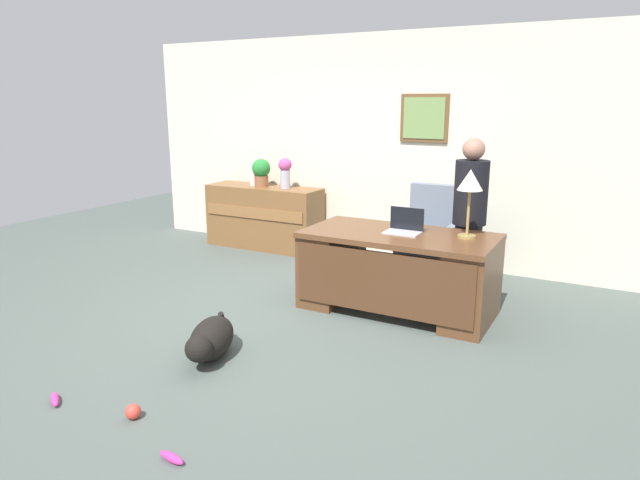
{
  "coord_description": "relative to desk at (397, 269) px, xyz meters",
  "views": [
    {
      "loc": [
        2.55,
        -3.87,
        1.93
      ],
      "look_at": [
        0.28,
        0.3,
        0.75
      ],
      "focal_mm": 31.77,
      "sensor_mm": 36.0,
      "label": 1
    }
  ],
  "objects": [
    {
      "name": "desk_lamp",
      "position": [
        0.59,
        0.14,
        0.81
      ],
      "size": [
        0.22,
        0.22,
        0.6
      ],
      "color": "#9E8447",
      "rests_on": "desk"
    },
    {
      "name": "vase_with_flowers",
      "position": [
        -2.07,
        1.38,
        0.64
      ],
      "size": [
        0.17,
        0.17,
        0.39
      ],
      "color": "#B0AFC4",
      "rests_on": "credenza"
    },
    {
      "name": "dog_toy_ball",
      "position": [
        -0.76,
        -2.53,
        -0.36
      ],
      "size": [
        0.1,
        0.1,
        0.1
      ],
      "primitive_type": "sphere",
      "color": "#E53F33",
      "rests_on": "ground_plane"
    },
    {
      "name": "back_wall",
      "position": [
        -0.78,
        1.73,
        0.95
      ],
      "size": [
        7.0,
        0.16,
        2.7
      ],
      "color": "beige",
      "rests_on": "ground_plane"
    },
    {
      "name": "armchair",
      "position": [
        0.01,
        1.01,
        0.07
      ],
      "size": [
        0.6,
        0.59,
        1.05
      ],
      "color": "slate",
      "rests_on": "ground_plane"
    },
    {
      "name": "potted_plant",
      "position": [
        -2.44,
        1.38,
        0.62
      ],
      "size": [
        0.24,
        0.24,
        0.36
      ],
      "color": "brown",
      "rests_on": "credenza"
    },
    {
      "name": "person_standing",
      "position": [
        0.48,
        0.65,
        0.41
      ],
      "size": [
        0.32,
        0.32,
        1.58
      ],
      "color": "#262323",
      "rests_on": "ground_plane"
    },
    {
      "name": "credenza",
      "position": [
        -2.41,
        1.38,
        0.01
      ],
      "size": [
        1.57,
        0.5,
        0.82
      ],
      "color": "brown",
      "rests_on": "ground_plane"
    },
    {
      "name": "desk",
      "position": [
        0.0,
        0.0,
        0.0
      ],
      "size": [
        1.74,
        0.89,
        0.74
      ],
      "color": "brown",
      "rests_on": "ground_plane"
    },
    {
      "name": "vase_empty",
      "position": [
        -2.56,
        1.38,
        0.57
      ],
      "size": [
        0.1,
        0.1,
        0.3
      ],
      "primitive_type": "cylinder",
      "color": "silver",
      "rests_on": "credenza"
    },
    {
      "name": "laptop",
      "position": [
        0.03,
        0.07,
        0.4
      ],
      "size": [
        0.32,
        0.22,
        0.22
      ],
      "color": "#B2B5BA",
      "rests_on": "desk"
    },
    {
      "name": "dog_lying",
      "position": [
        -0.88,
        -1.63,
        -0.25
      ],
      "size": [
        0.47,
        0.7,
        0.3
      ],
      "color": "black",
      "rests_on": "ground_plane"
    },
    {
      "name": "dog_toy_bone",
      "position": [
        -0.24,
        -2.75,
        -0.38
      ],
      "size": [
        0.19,
        0.07,
        0.05
      ],
      "primitive_type": "ellipsoid",
      "rotation": [
        0.0,
        0.0,
        3.03
      ],
      "color": "#D8338C",
      "rests_on": "ground_plane"
    },
    {
      "name": "ground_plane",
      "position": [
        -0.78,
        -0.87,
        -0.4
      ],
      "size": [
        12.0,
        12.0,
        0.0
      ],
      "primitive_type": "plane",
      "color": "#4C5651"
    },
    {
      "name": "dog_toy_plush",
      "position": [
        -1.35,
        -2.64,
        -0.38
      ],
      "size": [
        0.18,
        0.15,
        0.05
      ],
      "primitive_type": "ellipsoid",
      "rotation": [
        0.0,
        0.0,
        2.55
      ],
      "color": "#D8338C",
      "rests_on": "ground_plane"
    }
  ]
}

